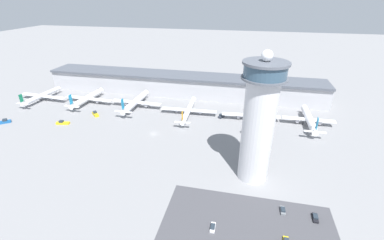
# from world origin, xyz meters

# --- Properties ---
(ground_plane) EXTENTS (1000.00, 1000.00, 0.00)m
(ground_plane) POSITION_xyz_m (0.00, 0.00, 0.00)
(ground_plane) COLOR gray
(terminal_building) EXTENTS (229.21, 25.00, 17.42)m
(terminal_building) POSITION_xyz_m (0.00, 70.00, 8.81)
(terminal_building) COLOR #B2B2B7
(terminal_building) RESTS_ON ground
(control_tower) EXTENTS (18.17, 18.17, 58.89)m
(control_tower) POSITION_xyz_m (59.44, -28.54, 29.14)
(control_tower) COLOR silver
(control_tower) RESTS_ON ground
(parking_lot_surface) EXTENTS (64.00, 40.00, 0.01)m
(parking_lot_surface) POSITION_xyz_m (58.32, -62.45, 0.00)
(parking_lot_surface) COLOR #424247
(parking_lot_surface) RESTS_ON ground
(airplane_gate_alpha) EXTENTS (41.01, 38.47, 11.78)m
(airplane_gate_alpha) POSITION_xyz_m (-105.55, 32.51, 4.16)
(airplane_gate_alpha) COLOR silver
(airplane_gate_alpha) RESTS_ON ground
(airplane_gate_bravo) EXTENTS (39.91, 38.06, 13.32)m
(airplane_gate_bravo) POSITION_xyz_m (-67.00, 35.66, 4.10)
(airplane_gate_bravo) COLOR white
(airplane_gate_bravo) RESTS_ON ground
(airplane_gate_charlie) EXTENTS (38.88, 40.81, 14.42)m
(airplane_gate_charlie) POSITION_xyz_m (-26.60, 35.26, 4.71)
(airplane_gate_charlie) COLOR silver
(airplane_gate_charlie) RESTS_ON ground
(airplane_gate_delta) EXTENTS (39.73, 42.89, 11.70)m
(airplane_gate_delta) POSITION_xyz_m (14.90, 31.25, 3.84)
(airplane_gate_delta) COLOR silver
(airplane_gate_delta) RESTS_ON ground
(airplane_gate_echo) EXTENTS (38.86, 41.16, 13.27)m
(airplane_gate_echo) POSITION_xyz_m (58.01, 31.18, 4.21)
(airplane_gate_echo) COLOR silver
(airplane_gate_echo) RESTS_ON ground
(airplane_gate_foxtrot) EXTENTS (32.73, 38.39, 13.91)m
(airplane_gate_foxtrot) POSITION_xyz_m (94.89, 32.25, 4.49)
(airplane_gate_foxtrot) COLOR white
(airplane_gate_foxtrot) RESTS_ON ground
(service_truck_catering) EXTENTS (7.94, 6.86, 2.91)m
(service_truck_catering) POSITION_xyz_m (-101.97, -7.57, 1.01)
(service_truck_catering) COLOR black
(service_truck_catering) RESTS_ON ground
(service_truck_fuel) EXTENTS (8.81, 4.06, 2.51)m
(service_truck_fuel) POSITION_xyz_m (-63.11, -0.41, 0.87)
(service_truck_fuel) COLOR black
(service_truck_fuel) RESTS_ON ground
(service_truck_baggage) EXTENTS (7.12, 6.69, 3.06)m
(service_truck_baggage) POSITION_xyz_m (-49.19, 16.25, 1.07)
(service_truck_baggage) COLOR black
(service_truck_baggage) RESTS_ON ground
(service_truck_water) EXTENTS (4.32, 6.01, 2.60)m
(service_truck_water) POSITION_xyz_m (38.07, 32.16, 0.90)
(service_truck_water) COLOR black
(service_truck_water) RESTS_ON ground
(car_red_hatchback) EXTENTS (2.11, 4.74, 1.52)m
(car_red_hatchback) POSITION_xyz_m (83.43, -49.66, 0.59)
(car_red_hatchback) COLOR black
(car_red_hatchback) RESTS_ON ground
(car_silver_sedan) EXTENTS (1.79, 4.57, 1.39)m
(car_silver_sedan) POSITION_xyz_m (45.73, -62.48, 0.54)
(car_silver_sedan) COLOR black
(car_silver_sedan) RESTS_ON ground
(car_blue_compact) EXTENTS (1.92, 4.53, 1.59)m
(car_blue_compact) POSITION_xyz_m (71.63, -48.55, 0.62)
(car_blue_compact) COLOR black
(car_blue_compact) RESTS_ON ground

